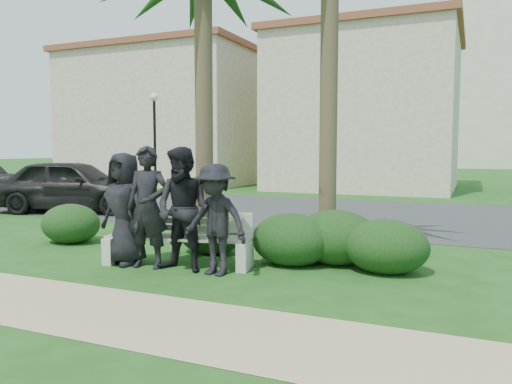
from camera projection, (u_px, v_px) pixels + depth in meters
ground at (191, 276)px, 7.35m from camera, size 160.00×160.00×0.00m
footpath at (109, 312)px, 5.71m from camera, size 30.00×1.60×0.01m
asphalt_street at (332, 213)px, 14.66m from camera, size 160.00×8.00×0.01m
stucco_bldg_left at (172, 117)px, 28.26m from camera, size 10.40×8.40×7.30m
stucco_bldg_right at (367, 112)px, 23.88m from camera, size 8.40×8.40×7.30m
street_lamp at (155, 124)px, 21.65m from camera, size 0.36×0.36×4.29m
park_bench at (179, 242)px, 8.01m from camera, size 2.48×1.00×0.83m
man_a at (125, 209)px, 8.05m from camera, size 0.99×0.76×1.81m
man_b at (148, 207)px, 7.81m from camera, size 0.77×0.58×1.92m
man_c at (183, 209)px, 7.58m from camera, size 0.96×0.76×1.90m
man_d at (215, 220)px, 7.37m from camera, size 1.14×0.74×1.66m
hedge_a at (71, 223)px, 9.98m from camera, size 1.23×1.02×0.80m
hedge_c at (211, 231)px, 8.98m from camera, size 1.23×1.01×0.80m
hedge_d at (291, 238)px, 8.08m from camera, size 1.32×1.09×0.86m
hedge_e at (336, 236)px, 8.15m from camera, size 1.39×1.15×0.91m
hedge_f at (386, 245)px, 7.56m from camera, size 1.29×1.06×0.84m
car_a at (73, 186)px, 14.81m from camera, size 4.98×3.20×1.58m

